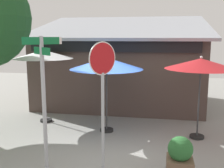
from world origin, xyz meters
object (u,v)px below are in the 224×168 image
at_px(patio_umbrella_ivory_left, 43,55).
at_px(patio_umbrella_crimson_right, 201,65).
at_px(sidewalk_planter, 180,158).
at_px(stop_sign, 103,86).
at_px(street_sign_post, 44,91).
at_px(patio_umbrella_royal_blue_center, 106,64).

bearing_deg(patio_umbrella_ivory_left, patio_umbrella_crimson_right, -7.64).
xyz_separation_m(patio_umbrella_crimson_right, sidewalk_planter, (-0.69, -2.57, -1.81)).
bearing_deg(stop_sign, street_sign_post, -177.70).
bearing_deg(street_sign_post, patio_umbrella_ivory_left, 114.24).
distance_m(street_sign_post, stop_sign, 1.35).
xyz_separation_m(street_sign_post, stop_sign, (1.34, 0.05, 0.16)).
xyz_separation_m(street_sign_post, patio_umbrella_royal_blue_center, (0.85, 2.84, 0.35)).
height_order(street_sign_post, patio_umbrella_royal_blue_center, street_sign_post).
bearing_deg(street_sign_post, stop_sign, 2.30).
height_order(street_sign_post, sidewalk_planter, street_sign_post).
bearing_deg(patio_umbrella_royal_blue_center, sidewalk_planter, -50.55).
height_order(street_sign_post, stop_sign, street_sign_post).
relative_size(street_sign_post, patio_umbrella_ivory_left, 1.15).
distance_m(stop_sign, patio_umbrella_crimson_right, 3.62).
bearing_deg(stop_sign, patio_umbrella_crimson_right, 48.58).
bearing_deg(patio_umbrella_royal_blue_center, stop_sign, -80.14).
distance_m(patio_umbrella_royal_blue_center, sidewalk_planter, 3.86).
bearing_deg(patio_umbrella_ivory_left, street_sign_post, -65.76).
height_order(stop_sign, patio_umbrella_crimson_right, stop_sign).
height_order(patio_umbrella_ivory_left, patio_umbrella_royal_blue_center, patio_umbrella_ivory_left).
distance_m(stop_sign, patio_umbrella_ivory_left, 4.50).
relative_size(patio_umbrella_ivory_left, patio_umbrella_royal_blue_center, 1.07).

